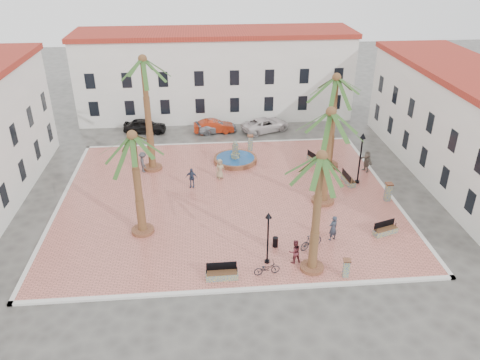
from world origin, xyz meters
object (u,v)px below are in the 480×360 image
at_px(palm_sw, 133,148).
at_px(bench_s, 222,274).
at_px(bicycle_a, 267,268).
at_px(pedestrian_north, 143,162).
at_px(bollard_n, 250,143).
at_px(palm_s, 321,169).
at_px(bench_ne, 314,159).
at_px(bollard_e, 388,192).
at_px(fountain, 235,159).
at_px(car_red, 214,126).
at_px(bench_se, 385,230).
at_px(pedestrian_east, 366,161).
at_px(car_black, 145,126).
at_px(lamppost_e, 361,150).
at_px(car_white, 266,125).
at_px(pedestrian_fountain_a, 220,169).
at_px(lamppost_s, 268,229).
at_px(cyclist_a, 333,228).
at_px(palm_ne, 336,89).
at_px(car_silver, 216,126).
at_px(bollard_se, 346,268).
at_px(cyclist_b, 295,252).
at_px(litter_bin, 275,242).
at_px(pedestrian_fountain_b, 192,178).
at_px(palm_e, 330,124).
at_px(bicycle_b, 311,241).
at_px(palm_nw, 144,71).
at_px(bench_e, 348,180).

height_order(palm_sw, bench_s, palm_sw).
relative_size(bicycle_a, pedestrian_north, 0.88).
bearing_deg(bicycle_a, bollard_n, -10.96).
relative_size(palm_s, bench_ne, 4.30).
xyz_separation_m(bench_ne, bollard_e, (4.07, -7.39, 0.51)).
distance_m(fountain, car_red, 7.87).
distance_m(bench_se, pedestrian_east, 9.88).
distance_m(car_black, car_red, 7.27).
distance_m(lamppost_e, car_black, 23.17).
bearing_deg(car_white, pedestrian_fountain_a, 130.98).
xyz_separation_m(bench_s, lamppost_s, (2.94, 1.32, 2.21)).
bearing_deg(cyclist_a, palm_ne, -128.27).
xyz_separation_m(bench_s, lamppost_e, (11.97, 11.36, 2.73)).
bearing_deg(car_silver, pedestrian_fountain_a, 164.33).
bearing_deg(bollard_se, cyclist_b, 149.64).
bearing_deg(lamppost_e, car_white, 115.30).
height_order(palm_sw, bicycle_a, palm_sw).
height_order(palm_s, palm_ne, palm_ne).
bearing_deg(bollard_n, palm_ne, -31.80).
distance_m(palm_sw, pedestrian_north, 11.01).
bearing_deg(pedestrian_fountain_a, bollard_n, 32.20).
height_order(bollard_n, litter_bin, bollard_n).
xyz_separation_m(lamppost_s, pedestrian_east, (10.44, 12.15, -1.58)).
bearing_deg(car_white, lamppost_e, -177.21).
bearing_deg(lamppost_s, pedestrian_east, 49.32).
bearing_deg(pedestrian_north, pedestrian_fountain_a, -121.71).
relative_size(bollard_se, pedestrian_fountain_b, 0.74).
xyz_separation_m(fountain, palm_e, (6.18, -7.94, 6.16)).
bearing_deg(bicycle_b, palm_nw, 12.67).
height_order(lamppost_s, car_black, lamppost_s).
relative_size(bicycle_b, pedestrian_fountain_a, 1.04).
distance_m(cyclist_b, pedestrian_fountain_a, 12.72).
bearing_deg(pedestrian_east, bollard_n, -138.27).
relative_size(fountain, bench_ne, 2.11).
relative_size(palm_e, bollard_e, 5.15).
bearing_deg(pedestrian_fountain_a, pedestrian_fountain_b, -177.85).
bearing_deg(pedestrian_fountain_a, fountain, 35.79).
xyz_separation_m(palm_sw, pedestrian_fountain_b, (3.40, 6.32, -5.56)).
bearing_deg(palm_ne, car_black, 149.72).
relative_size(lamppost_s, bollard_se, 2.97).
relative_size(palm_ne, car_white, 1.63).
distance_m(palm_sw, pedestrian_fountain_a, 11.13).
relative_size(pedestrian_fountain_a, car_black, 0.40).
height_order(fountain, palm_s, palm_s).
height_order(bench_s, bench_se, bench_s).
relative_size(bench_e, car_white, 0.37).
bearing_deg(car_red, litter_bin, -172.99).
distance_m(bench_s, litter_bin, 4.75).
bearing_deg(palm_ne, bench_ne, 138.87).
bearing_deg(car_red, bench_ne, -135.42).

